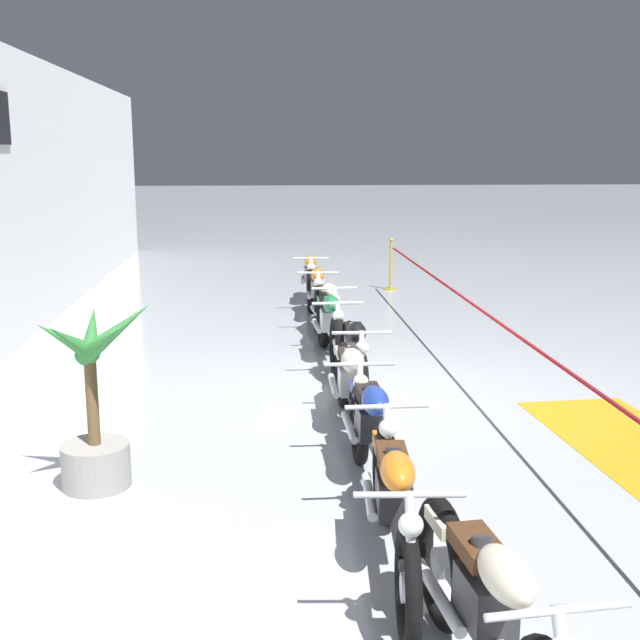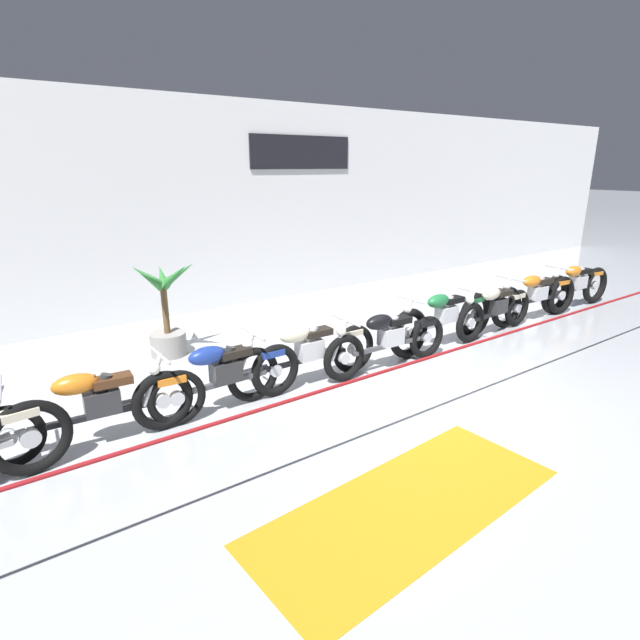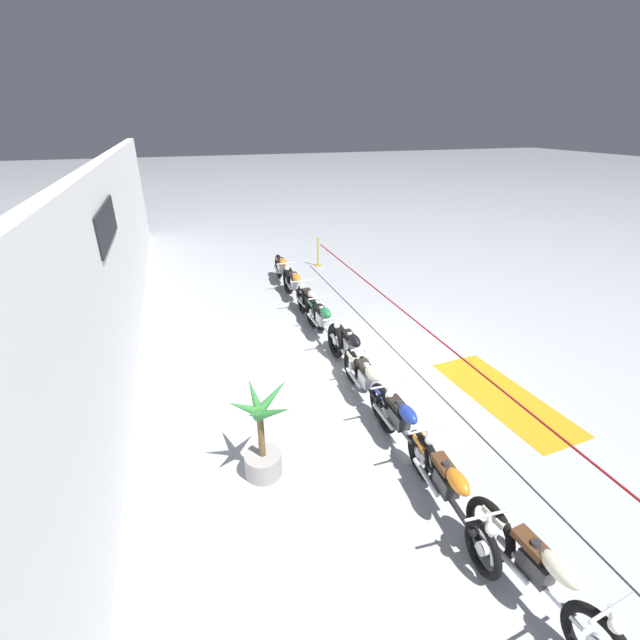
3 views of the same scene
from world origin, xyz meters
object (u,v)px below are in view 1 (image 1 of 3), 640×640
at_px(motorcycle_cream_6, 327,310).
at_px(motorcycle_orange_7, 317,293).
at_px(motorcycle_black_4, 355,355).
at_px(motorcycle_green_5, 330,327).
at_px(floor_banner, 639,449).
at_px(motorcycle_orange_1, 394,504).
at_px(motorcycle_cream_0, 489,617).
at_px(motorcycle_blue_2, 371,431).
at_px(potted_palm_left_of_row, 94,415).
at_px(motorcycle_orange_8, 310,279).
at_px(stanchion_mid_left, 391,272).
at_px(stanchion_far_left, 533,358).
at_px(motorcycle_cream_3, 350,387).

height_order(motorcycle_cream_6, motorcycle_orange_7, motorcycle_orange_7).
relative_size(motorcycle_black_4, motorcycle_green_5, 0.92).
distance_m(motorcycle_cream_6, floor_banner, 5.35).
bearing_deg(floor_banner, motorcycle_black_4, 47.36).
relative_size(motorcycle_orange_1, floor_banner, 0.77).
bearing_deg(motorcycle_cream_0, motorcycle_blue_2, 4.00).
distance_m(motorcycle_green_5, potted_palm_left_of_row, 4.50).
xyz_separation_m(motorcycle_cream_6, potted_palm_left_of_row, (-5.14, 2.36, 0.16)).
xyz_separation_m(motorcycle_black_4, motorcycle_orange_8, (5.53, 0.15, 0.03)).
height_order(stanchion_mid_left, floor_banner, stanchion_mid_left).
bearing_deg(motorcycle_cream_0, stanchion_mid_left, -7.10).
xyz_separation_m(potted_palm_left_of_row, floor_banner, (0.46, -4.91, -0.62)).
relative_size(motorcycle_cream_0, floor_banner, 0.72).
xyz_separation_m(motorcycle_green_5, stanchion_mid_left, (5.65, -1.74, -0.13)).
xyz_separation_m(motorcycle_orange_7, floor_banner, (-6.01, -2.60, -0.48)).
relative_size(stanchion_far_left, floor_banner, 4.52).
relative_size(motorcycle_green_5, motorcycle_orange_8, 1.09).
bearing_deg(motorcycle_orange_8, stanchion_far_left, -166.12).
distance_m(motorcycle_orange_1, stanchion_mid_left, 11.21).
height_order(motorcycle_orange_7, potted_palm_left_of_row, potted_palm_left_of_row).
distance_m(motorcycle_black_4, floor_banner, 3.20).
bearing_deg(motorcycle_black_4, motorcycle_cream_0, -179.72).
bearing_deg(motorcycle_blue_2, motorcycle_orange_1, 178.06).
bearing_deg(stanchion_far_left, motorcycle_black_4, 47.06).
height_order(motorcycle_cream_3, potted_palm_left_of_row, potted_palm_left_of_row).
bearing_deg(motorcycle_cream_3, motorcycle_orange_7, -0.68).
bearing_deg(motorcycle_cream_6, motorcycle_green_5, 176.59).
relative_size(motorcycle_orange_1, motorcycle_cream_3, 1.00).
bearing_deg(stanchion_mid_left, motorcycle_cream_0, 172.90).
bearing_deg(stanchion_mid_left, motorcycle_cream_3, 168.04).
bearing_deg(motorcycle_blue_2, stanchion_far_left, -57.58).
relative_size(motorcycle_cream_3, potted_palm_left_of_row, 1.48).
xyz_separation_m(motorcycle_cream_3, stanchion_far_left, (-0.15, -1.78, 0.29)).
relative_size(motorcycle_green_5, floor_banner, 0.81).
height_order(motorcycle_orange_1, stanchion_mid_left, stanchion_mid_left).
height_order(motorcycle_blue_2, motorcycle_orange_7, motorcycle_orange_7).
bearing_deg(floor_banner, motorcycle_orange_1, 123.19).
height_order(motorcycle_black_4, floor_banner, motorcycle_black_4).
distance_m(motorcycle_black_4, potted_palm_left_of_row, 3.47).
xyz_separation_m(motorcycle_blue_2, stanchion_mid_left, (9.64, -1.74, -0.11)).
relative_size(motorcycle_orange_1, stanchion_far_left, 0.17).
bearing_deg(motorcycle_blue_2, motorcycle_green_5, -0.07).
distance_m(motorcycle_orange_7, potted_palm_left_of_row, 6.87).
distance_m(motorcycle_cream_0, motorcycle_black_4, 5.37).
relative_size(motorcycle_orange_8, potted_palm_left_of_row, 1.43).
relative_size(motorcycle_cream_6, potted_palm_left_of_row, 1.36).
distance_m(motorcycle_black_4, motorcycle_cream_6, 2.68).
bearing_deg(motorcycle_orange_1, motorcycle_orange_7, -0.58).
bearing_deg(motorcycle_cream_0, motorcycle_cream_6, 0.82).
relative_size(motorcycle_green_5, potted_palm_left_of_row, 1.56).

